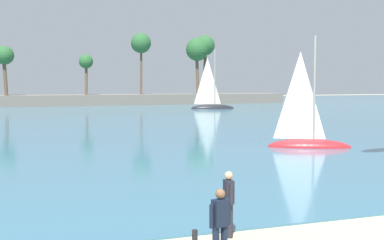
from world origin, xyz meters
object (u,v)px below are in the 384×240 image
at_px(sailboat_near_shore, 307,136).
at_px(sailboat_far_left, 212,103).
at_px(person_at_waterline, 229,202).
at_px(person_rigging_by_gear, 220,225).

height_order(sailboat_near_shore, sailboat_far_left, sailboat_far_left).
bearing_deg(sailboat_far_left, person_at_waterline, -112.00).
bearing_deg(person_at_waterline, sailboat_far_left, 68.00).
bearing_deg(person_rigging_by_gear, sailboat_far_left, 67.76).
bearing_deg(person_rigging_by_gear, sailboat_near_shore, 52.22).
xyz_separation_m(sailboat_near_shore, sailboat_far_left, (11.59, 42.94, 0.19)).
bearing_deg(sailboat_near_shore, person_at_waterline, -128.79).
height_order(person_at_waterline, sailboat_far_left, sailboat_far_left).
xyz_separation_m(person_rigging_by_gear, sailboat_far_left, (24.22, 59.23, -0.01)).
bearing_deg(sailboat_near_shore, sailboat_far_left, 74.89).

